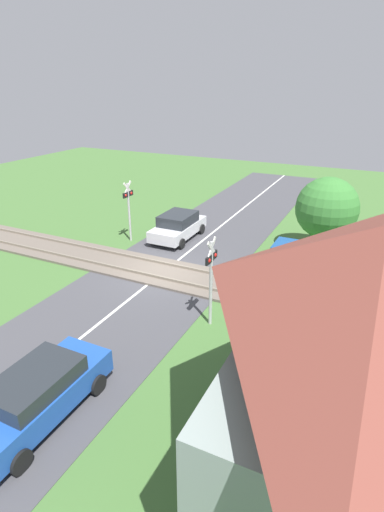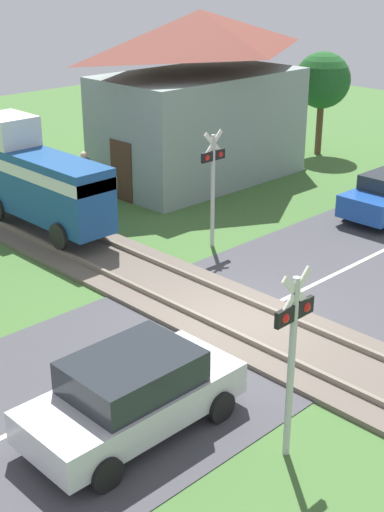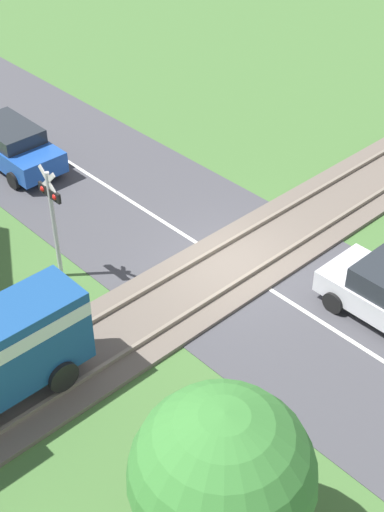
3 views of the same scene
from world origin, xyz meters
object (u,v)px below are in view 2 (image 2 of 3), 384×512
at_px(car_near_crossing, 133,393).
at_px(crossing_signal_west_approach, 293,342).
at_px(station_building, 200,99).
at_px(crossing_signal_east_approach, 213,174).
at_px(pedestrian_by_station, 85,178).

distance_m(car_near_crossing, crossing_signal_west_approach, 3.07).
bearing_deg(crossing_signal_west_approach, station_building, 50.26).
relative_size(crossing_signal_east_approach, station_building, 0.42).
bearing_deg(pedestrian_by_station, car_near_crossing, -122.99).
bearing_deg(pedestrian_by_station, crossing_signal_west_approach, -113.46).
xyz_separation_m(car_near_crossing, crossing_signal_west_approach, (1.44, -2.33, 1.39)).
bearing_deg(car_near_crossing, crossing_signal_west_approach, -58.27).
relative_size(car_near_crossing, crossing_signal_west_approach, 1.18).
bearing_deg(crossing_signal_east_approach, station_building, 48.22).
bearing_deg(crossing_signal_east_approach, crossing_signal_west_approach, -128.27).
distance_m(station_building, pedestrian_by_station, 5.24).
xyz_separation_m(crossing_signal_west_approach, crossing_signal_east_approach, (5.94, 7.53, 0.00)).
bearing_deg(station_building, crossing_signal_west_approach, -129.74).
height_order(crossing_signal_west_approach, pedestrian_by_station, crossing_signal_west_approach).
bearing_deg(station_building, crossing_signal_east_approach, -131.78).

